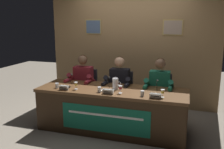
# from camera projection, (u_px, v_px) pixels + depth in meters

# --- Properties ---
(ground_plane) EXTENTS (12.00, 12.00, 0.00)m
(ground_plane) POSITION_uv_depth(u_px,v_px,m) (112.00, 129.00, 4.38)
(ground_plane) COLOR gray
(wall_back_panelled) EXTENTS (3.75, 0.14, 2.60)m
(wall_back_panelled) POSITION_uv_depth(u_px,v_px,m) (132.00, 47.00, 5.46)
(wall_back_panelled) COLOR #937047
(wall_back_panelled) RESTS_ON ground_plane
(conference_table) EXTENTS (2.55, 0.86, 0.74)m
(conference_table) POSITION_uv_depth(u_px,v_px,m) (110.00, 104.00, 4.18)
(conference_table) COLOR brown
(conference_table) RESTS_ON ground_plane
(chair_left) EXTENTS (0.44, 0.44, 0.91)m
(chair_left) POSITION_uv_depth(u_px,v_px,m) (86.00, 92.00, 5.07)
(chair_left) COLOR black
(chair_left) RESTS_ON ground_plane
(panelist_left) EXTENTS (0.51, 0.48, 1.24)m
(panelist_left) POSITION_uv_depth(u_px,v_px,m) (82.00, 81.00, 4.83)
(panelist_left) COLOR black
(panelist_left) RESTS_ON ground_plane
(nameplate_left) EXTENTS (0.17, 0.06, 0.08)m
(nameplate_left) POSITION_uv_depth(u_px,v_px,m) (64.00, 88.00, 4.14)
(nameplate_left) COLOR white
(nameplate_left) RESTS_ON conference_table
(juice_glass_left) EXTENTS (0.06, 0.06, 0.12)m
(juice_glass_left) POSITION_uv_depth(u_px,v_px,m) (76.00, 84.00, 4.18)
(juice_glass_left) COLOR white
(juice_glass_left) RESTS_ON conference_table
(water_cup_left) EXTENTS (0.06, 0.06, 0.08)m
(water_cup_left) POSITION_uv_depth(u_px,v_px,m) (57.00, 86.00, 4.27)
(water_cup_left) COLOR silver
(water_cup_left) RESTS_ON conference_table
(microphone_left) EXTENTS (0.06, 0.17, 0.22)m
(microphone_left) POSITION_uv_depth(u_px,v_px,m) (70.00, 83.00, 4.33)
(microphone_left) COLOR black
(microphone_left) RESTS_ON conference_table
(chair_center) EXTENTS (0.44, 0.44, 0.91)m
(chair_center) POSITION_uv_depth(u_px,v_px,m) (121.00, 95.00, 4.86)
(chair_center) COLOR black
(chair_center) RESTS_ON ground_plane
(panelist_center) EXTENTS (0.51, 0.48, 1.24)m
(panelist_center) POSITION_uv_depth(u_px,v_px,m) (119.00, 84.00, 4.61)
(panelist_center) COLOR black
(panelist_center) RESTS_ON ground_plane
(nameplate_center) EXTENTS (0.18, 0.06, 0.08)m
(nameplate_center) POSITION_uv_depth(u_px,v_px,m) (108.00, 92.00, 3.91)
(nameplate_center) COLOR white
(nameplate_center) RESTS_ON conference_table
(juice_glass_center) EXTENTS (0.06, 0.06, 0.12)m
(juice_glass_center) POSITION_uv_depth(u_px,v_px,m) (120.00, 88.00, 3.95)
(juice_glass_center) COLOR white
(juice_glass_center) RESTS_ON conference_table
(water_cup_center) EXTENTS (0.06, 0.06, 0.08)m
(water_cup_center) POSITION_uv_depth(u_px,v_px,m) (99.00, 90.00, 4.02)
(water_cup_center) COLOR silver
(water_cup_center) RESTS_ON conference_table
(microphone_center) EXTENTS (0.06, 0.17, 0.22)m
(microphone_center) POSITION_uv_depth(u_px,v_px,m) (108.00, 86.00, 4.12)
(microphone_center) COLOR black
(microphone_center) RESTS_ON conference_table
(chair_right) EXTENTS (0.44, 0.44, 0.91)m
(chair_right) POSITION_uv_depth(u_px,v_px,m) (160.00, 99.00, 4.64)
(chair_right) COLOR black
(chair_right) RESTS_ON ground_plane
(panelist_right) EXTENTS (0.51, 0.48, 1.24)m
(panelist_right) POSITION_uv_depth(u_px,v_px,m) (159.00, 87.00, 4.39)
(panelist_right) COLOR black
(panelist_right) RESTS_ON ground_plane
(nameplate_right) EXTENTS (0.18, 0.06, 0.08)m
(nameplate_right) POSITION_uv_depth(u_px,v_px,m) (155.00, 96.00, 3.69)
(nameplate_right) COLOR white
(nameplate_right) RESTS_ON conference_table
(juice_glass_right) EXTENTS (0.06, 0.06, 0.12)m
(juice_glass_right) POSITION_uv_depth(u_px,v_px,m) (163.00, 92.00, 3.73)
(juice_glass_right) COLOR white
(juice_glass_right) RESTS_ON conference_table
(water_cup_right) EXTENTS (0.06, 0.06, 0.08)m
(water_cup_right) POSITION_uv_depth(u_px,v_px,m) (142.00, 94.00, 3.81)
(water_cup_right) COLOR silver
(water_cup_right) RESTS_ON conference_table
(microphone_right) EXTENTS (0.06, 0.17, 0.22)m
(microphone_right) POSITION_uv_depth(u_px,v_px,m) (157.00, 89.00, 3.91)
(microphone_right) COLOR black
(microphone_right) RESTS_ON conference_table
(water_pitcher_central) EXTENTS (0.15, 0.10, 0.21)m
(water_pitcher_central) POSITION_uv_depth(u_px,v_px,m) (115.00, 84.00, 4.18)
(water_pitcher_central) COLOR silver
(water_pitcher_central) RESTS_ON conference_table
(document_stack_center) EXTENTS (0.22, 0.16, 0.01)m
(document_stack_center) POSITION_uv_depth(u_px,v_px,m) (108.00, 90.00, 4.10)
(document_stack_center) COLOR white
(document_stack_center) RESTS_ON conference_table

